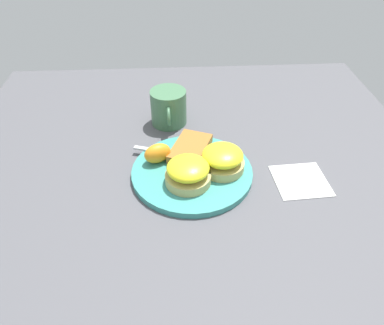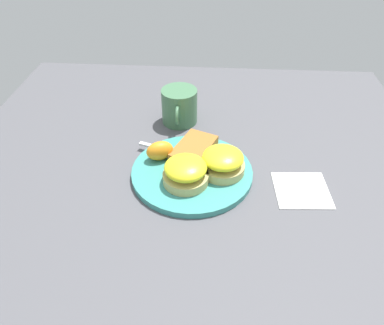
{
  "view_description": "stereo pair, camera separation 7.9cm",
  "coord_description": "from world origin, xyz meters",
  "px_view_note": "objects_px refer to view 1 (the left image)",
  "views": [
    {
      "loc": [
        0.62,
        -0.04,
        0.53
      ],
      "look_at": [
        0.0,
        0.0,
        0.03
      ],
      "focal_mm": 35.0,
      "sensor_mm": 36.0,
      "label": 1
    },
    {
      "loc": [
        0.62,
        0.04,
        0.53
      ],
      "look_at": [
        0.0,
        0.0,
        0.03
      ],
      "focal_mm": 35.0,
      "sensor_mm": 36.0,
      "label": 2
    }
  ],
  "objects_px": {
    "fork": "(183,155)",
    "orange_wedge": "(157,153)",
    "sandwich_benedict_right": "(223,160)",
    "sandwich_benedict_left": "(188,172)",
    "hashbrown_patty": "(191,149)",
    "cup": "(169,107)"
  },
  "relations": [
    {
      "from": "fork",
      "to": "orange_wedge",
      "type": "bearing_deg",
      "value": -74.42
    },
    {
      "from": "hashbrown_patty",
      "to": "fork",
      "type": "xyz_separation_m",
      "value": [
        0.01,
        -0.02,
        -0.01
      ]
    },
    {
      "from": "sandwich_benedict_right",
      "to": "fork",
      "type": "relative_size",
      "value": 0.47
    },
    {
      "from": "sandwich_benedict_left",
      "to": "sandwich_benedict_right",
      "type": "xyz_separation_m",
      "value": [
        -0.04,
        0.07,
        0.0
      ]
    },
    {
      "from": "sandwich_benedict_left",
      "to": "fork",
      "type": "distance_m",
      "value": 0.09
    },
    {
      "from": "cup",
      "to": "orange_wedge",
      "type": "bearing_deg",
      "value": -8.43
    },
    {
      "from": "orange_wedge",
      "to": "fork",
      "type": "xyz_separation_m",
      "value": [
        -0.02,
        0.06,
        -0.02
      ]
    },
    {
      "from": "fork",
      "to": "sandwich_benedict_left",
      "type": "bearing_deg",
      "value": 4.1
    },
    {
      "from": "cup",
      "to": "sandwich_benedict_left",
      "type": "bearing_deg",
      "value": 8.24
    },
    {
      "from": "fork",
      "to": "cup",
      "type": "xyz_separation_m",
      "value": [
        -0.16,
        -0.03,
        0.03
      ]
    },
    {
      "from": "sandwich_benedict_right",
      "to": "fork",
      "type": "bearing_deg",
      "value": -122.74
    },
    {
      "from": "sandwich_benedict_right",
      "to": "orange_wedge",
      "type": "xyz_separation_m",
      "value": [
        -0.04,
        -0.14,
        -0.0
      ]
    },
    {
      "from": "sandwich_benedict_left",
      "to": "orange_wedge",
      "type": "bearing_deg",
      "value": -139.02
    },
    {
      "from": "sandwich_benedict_left",
      "to": "hashbrown_patty",
      "type": "height_order",
      "value": "sandwich_benedict_left"
    },
    {
      "from": "sandwich_benedict_left",
      "to": "cup",
      "type": "height_order",
      "value": "cup"
    },
    {
      "from": "sandwich_benedict_left",
      "to": "cup",
      "type": "xyz_separation_m",
      "value": [
        -0.25,
        -0.04,
        0.01
      ]
    },
    {
      "from": "hashbrown_patty",
      "to": "fork",
      "type": "distance_m",
      "value": 0.02
    },
    {
      "from": "fork",
      "to": "cup",
      "type": "distance_m",
      "value": 0.17
    },
    {
      "from": "orange_wedge",
      "to": "sandwich_benedict_left",
      "type": "bearing_deg",
      "value": 40.98
    },
    {
      "from": "hashbrown_patty",
      "to": "cup",
      "type": "relative_size",
      "value": 0.96
    },
    {
      "from": "orange_wedge",
      "to": "fork",
      "type": "relative_size",
      "value": 0.3
    },
    {
      "from": "sandwich_benedict_left",
      "to": "sandwich_benedict_right",
      "type": "height_order",
      "value": "same"
    }
  ]
}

